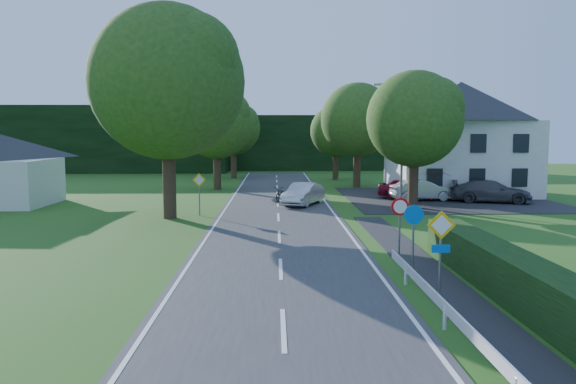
{
  "coord_description": "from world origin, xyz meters",
  "views": [
    {
      "loc": [
        -0.2,
        -6.88,
        4.65
      ],
      "look_at": [
        0.38,
        17.46,
        2.12
      ],
      "focal_mm": 35.0,
      "sensor_mm": 36.0,
      "label": 1
    }
  ],
  "objects_px": {
    "parked_car_silver_a": "(422,190)",
    "parked_car_silver_b": "(473,188)",
    "parasol": "(434,185)",
    "motorcycle": "(280,194)",
    "parked_car_red": "(409,189)",
    "moving_car": "(303,194)",
    "parked_car_grey": "(492,191)",
    "streetlight": "(400,137)"
  },
  "relations": [
    {
      "from": "parked_car_silver_a",
      "to": "parked_car_silver_b",
      "type": "bearing_deg",
      "value": -72.17
    },
    {
      "from": "parked_car_silver_a",
      "to": "parasol",
      "type": "bearing_deg",
      "value": -79.86
    },
    {
      "from": "motorcycle",
      "to": "parked_car_red",
      "type": "height_order",
      "value": "parked_car_red"
    },
    {
      "from": "moving_car",
      "to": "parasol",
      "type": "relative_size",
      "value": 1.86
    },
    {
      "from": "parked_car_silver_a",
      "to": "parked_car_silver_b",
      "type": "distance_m",
      "value": 4.47
    },
    {
      "from": "moving_car",
      "to": "parked_car_red",
      "type": "height_order",
      "value": "parked_car_red"
    },
    {
      "from": "parked_car_red",
      "to": "parasol",
      "type": "bearing_deg",
      "value": -92.34
    },
    {
      "from": "parasol",
      "to": "parked_car_grey",
      "type": "bearing_deg",
      "value": -21.69
    },
    {
      "from": "streetlight",
      "to": "moving_car",
      "type": "bearing_deg",
      "value": -173.78
    },
    {
      "from": "moving_car",
      "to": "parasol",
      "type": "height_order",
      "value": "parasol"
    },
    {
      "from": "parked_car_silver_b",
      "to": "parked_car_silver_a",
      "type": "bearing_deg",
      "value": 83.58
    },
    {
      "from": "moving_car",
      "to": "parked_car_silver_b",
      "type": "height_order",
      "value": "moving_car"
    },
    {
      "from": "moving_car",
      "to": "parked_car_grey",
      "type": "bearing_deg",
      "value": 27.98
    },
    {
      "from": "parked_car_silver_a",
      "to": "motorcycle",
      "type": "bearing_deg",
      "value": 88.98
    },
    {
      "from": "streetlight",
      "to": "moving_car",
      "type": "xyz_separation_m",
      "value": [
        -6.41,
        -0.7,
        -3.7
      ]
    },
    {
      "from": "parked_car_silver_a",
      "to": "streetlight",
      "type": "bearing_deg",
      "value": 125.72
    },
    {
      "from": "parked_car_grey",
      "to": "parked_car_silver_b",
      "type": "relative_size",
      "value": 1.03
    },
    {
      "from": "motorcycle",
      "to": "parked_car_silver_a",
      "type": "bearing_deg",
      "value": 17.28
    },
    {
      "from": "parked_car_silver_a",
      "to": "parked_car_grey",
      "type": "relative_size",
      "value": 0.85
    },
    {
      "from": "motorcycle",
      "to": "parked_car_silver_b",
      "type": "xyz_separation_m",
      "value": [
        14.03,
        2.17,
        0.17
      ]
    },
    {
      "from": "parked_car_red",
      "to": "parasol",
      "type": "xyz_separation_m",
      "value": [
        1.55,
        -0.82,
        0.33
      ]
    },
    {
      "from": "streetlight",
      "to": "parked_car_silver_b",
      "type": "distance_m",
      "value": 7.93
    },
    {
      "from": "parked_car_silver_a",
      "to": "parked_car_grey",
      "type": "distance_m",
      "value": 4.55
    },
    {
      "from": "moving_car",
      "to": "parked_car_silver_b",
      "type": "distance_m",
      "value": 13.2
    },
    {
      "from": "streetlight",
      "to": "parked_car_grey",
      "type": "xyz_separation_m",
      "value": [
        6.4,
        0.48,
        -3.68
      ]
    },
    {
      "from": "parked_car_silver_a",
      "to": "moving_car",
      "type": "bearing_deg",
      "value": 101.71
    },
    {
      "from": "motorcycle",
      "to": "parked_car_silver_b",
      "type": "height_order",
      "value": "parked_car_silver_b"
    },
    {
      "from": "streetlight",
      "to": "parked_car_red",
      "type": "distance_m",
      "value": 4.76
    },
    {
      "from": "motorcycle",
      "to": "parked_car_silver_a",
      "type": "xyz_separation_m",
      "value": [
        9.88,
        0.51,
        0.2
      ]
    },
    {
      "from": "motorcycle",
      "to": "parked_car_silver_a",
      "type": "relative_size",
      "value": 0.46
    },
    {
      "from": "moving_car",
      "to": "parked_car_silver_b",
      "type": "bearing_deg",
      "value": 40.48
    },
    {
      "from": "streetlight",
      "to": "moving_car",
      "type": "distance_m",
      "value": 7.44
    },
    {
      "from": "parked_car_red",
      "to": "parked_car_grey",
      "type": "relative_size",
      "value": 0.83
    },
    {
      "from": "moving_car",
      "to": "parked_car_grey",
      "type": "relative_size",
      "value": 0.85
    },
    {
      "from": "parked_car_silver_b",
      "to": "parasol",
      "type": "xyz_separation_m",
      "value": [
        -3.28,
        -1.44,
        0.36
      ]
    },
    {
      "from": "moving_car",
      "to": "parked_car_red",
      "type": "distance_m",
      "value": 8.45
    },
    {
      "from": "parked_car_red",
      "to": "motorcycle",
      "type": "bearing_deg",
      "value": 125.13
    },
    {
      "from": "moving_car",
      "to": "motorcycle",
      "type": "height_order",
      "value": "moving_car"
    },
    {
      "from": "moving_car",
      "to": "parked_car_red",
      "type": "xyz_separation_m",
      "value": [
        7.74,
        3.4,
        0.01
      ]
    },
    {
      "from": "streetlight",
      "to": "parked_car_grey",
      "type": "relative_size",
      "value": 1.55
    },
    {
      "from": "parked_car_silver_b",
      "to": "parasol",
      "type": "relative_size",
      "value": 2.12
    },
    {
      "from": "moving_car",
      "to": "parked_car_grey",
      "type": "xyz_separation_m",
      "value": [
        12.82,
        1.18,
        0.03
      ]
    }
  ]
}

